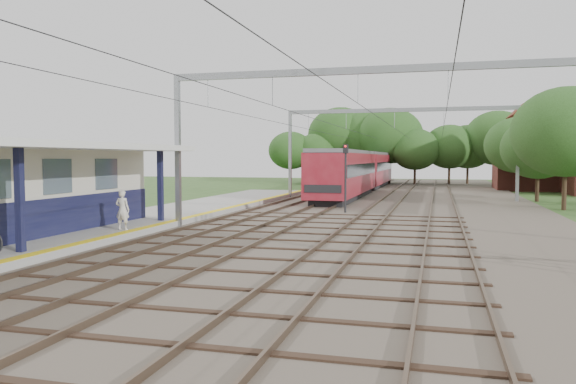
% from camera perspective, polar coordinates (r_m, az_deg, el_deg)
% --- Properties ---
extents(ground, '(160.00, 160.00, 0.00)m').
position_cam_1_polar(ground, '(11.09, -22.25, -13.75)').
color(ground, '#2D4C1E').
rests_on(ground, ground).
extents(ballast_bed, '(18.00, 90.00, 0.10)m').
position_cam_1_polar(ballast_bed, '(38.61, 11.30, -1.31)').
color(ballast_bed, '#473D33').
rests_on(ballast_bed, ground).
extents(platform, '(5.00, 52.00, 0.35)m').
position_cam_1_polar(platform, '(26.58, -16.85, -3.28)').
color(platform, gray).
rests_on(platform, ground).
extents(yellow_stripe, '(0.45, 52.00, 0.01)m').
position_cam_1_polar(yellow_stripe, '(25.45, -12.54, -3.10)').
color(yellow_stripe, yellow).
rests_on(yellow_stripe, platform).
extents(rail_tracks, '(11.80, 88.00, 0.15)m').
position_cam_1_polar(rail_tracks, '(38.84, 7.62, -1.06)').
color(rail_tracks, brown).
rests_on(rail_tracks, ballast_bed).
extents(catenary_system, '(17.22, 88.00, 7.00)m').
position_cam_1_polar(catenary_system, '(33.90, 9.84, 7.29)').
color(catenary_system, gray).
rests_on(catenary_system, ground).
extents(tree_band, '(31.72, 30.88, 8.82)m').
position_cam_1_polar(tree_band, '(65.59, 12.77, 4.88)').
color(tree_band, '#382619').
rests_on(tree_band, ground).
extents(house_far, '(8.00, 6.12, 8.66)m').
position_cam_1_polar(house_far, '(61.14, 24.03, 3.19)').
color(house_far, brown).
rests_on(house_far, ground).
extents(person, '(0.60, 0.40, 1.61)m').
position_cam_1_polar(person, '(23.44, -16.47, -1.75)').
color(person, silver).
rests_on(person, platform).
extents(train, '(2.84, 35.31, 3.73)m').
position_cam_1_polar(train, '(52.53, 7.40, 2.20)').
color(train, black).
rests_on(train, ballast_bed).
extents(signal_post, '(0.30, 0.27, 4.00)m').
position_cam_1_polar(signal_post, '(32.19, 5.86, 2.05)').
color(signal_post, black).
rests_on(signal_post, ground).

